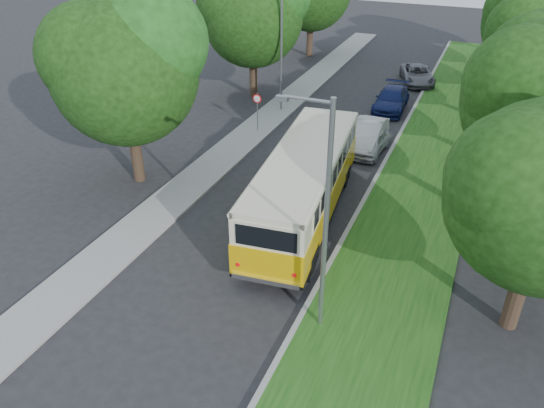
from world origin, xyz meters
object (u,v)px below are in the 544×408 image
at_px(lamppost_near, 323,215).
at_px(car_grey, 417,75).
at_px(lamppost_far, 280,49).
at_px(car_silver, 371,143).
at_px(car_blue, 391,99).
at_px(vintage_bus, 304,187).
at_px(car_white, 367,135).

height_order(lamppost_near, car_grey, lamppost_near).
height_order(lamppost_far, car_grey, lamppost_far).
xyz_separation_m(car_silver, car_grey, (0.23, 13.90, 0.05)).
xyz_separation_m(lamppost_near, car_blue, (-2.08, 21.62, -3.67)).
height_order(vintage_bus, car_blue, vintage_bus).
relative_size(lamppost_near, car_silver, 2.23).
relative_size(lamppost_near, car_white, 1.75).
relative_size(car_silver, car_white, 0.79).
xyz_separation_m(lamppost_near, car_grey, (-1.45, 28.16, -3.71)).
bearing_deg(lamppost_far, car_white, -27.61).
bearing_deg(car_silver, car_white, 123.52).
bearing_deg(vintage_bus, car_white, 79.50).
bearing_deg(car_blue, lamppost_far, -157.28).
distance_m(lamppost_far, vintage_bus, 13.99).
bearing_deg(lamppost_far, car_grey, 52.34).
height_order(car_white, car_blue, car_white).
height_order(lamppost_near, lamppost_far, lamppost_near).
bearing_deg(car_grey, lamppost_near, -104.54).
relative_size(vintage_bus, car_grey, 2.34).
xyz_separation_m(vintage_bus, car_blue, (0.68, 15.45, -0.95)).
distance_m(lamppost_near, vintage_bus, 7.29).
bearing_deg(vintage_bus, car_blue, 81.56).
distance_m(lamppost_near, car_silver, 14.84).
bearing_deg(car_white, lamppost_far, 152.30).
distance_m(car_blue, car_grey, 6.57).
relative_size(car_silver, car_grey, 0.76).
relative_size(vintage_bus, car_silver, 3.09).
bearing_deg(car_blue, car_white, -91.70).
height_order(lamppost_far, car_white, lamppost_far).
height_order(car_silver, car_blue, car_blue).
xyz_separation_m(lamppost_near, car_silver, (-1.67, 14.26, -3.76)).
relative_size(car_white, car_grey, 0.96).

